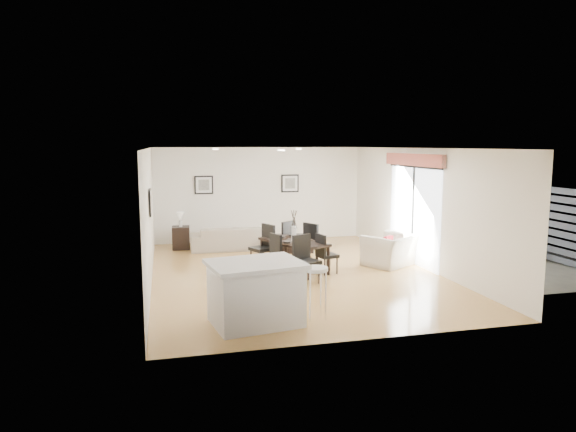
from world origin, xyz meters
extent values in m
plane|color=tan|center=(0.00, 0.00, 0.00)|extent=(8.00, 8.00, 0.00)
cube|color=white|center=(0.00, 4.00, 1.35)|extent=(6.00, 0.04, 2.70)
cube|color=white|center=(0.00, -4.00, 1.35)|extent=(6.00, 0.04, 2.70)
cube|color=white|center=(-3.00, 0.00, 1.35)|extent=(0.04, 8.00, 2.70)
cube|color=white|center=(3.00, 0.00, 1.35)|extent=(0.04, 8.00, 2.70)
cube|color=white|center=(0.00, 0.00, 2.70)|extent=(6.00, 8.00, 0.02)
imported|color=gray|center=(-1.00, 2.84, 0.31)|extent=(2.15, 0.90, 0.62)
imported|color=beige|center=(2.34, 0.15, 0.36)|extent=(1.45, 1.40, 0.72)
imported|color=#315424|center=(5.60, -0.24, 0.30)|extent=(0.61, 0.55, 0.60)
imported|color=#315424|center=(5.73, 1.16, 0.29)|extent=(0.41, 0.41, 0.58)
cube|color=black|center=(0.05, 0.20, 0.65)|extent=(1.38, 1.81, 0.05)
cylinder|color=black|center=(0.03, -0.63, 0.31)|extent=(0.06, 0.06, 0.62)
cylinder|color=black|center=(-0.57, 0.76, 0.31)|extent=(0.06, 0.06, 0.62)
cylinder|color=black|center=(0.67, -0.36, 0.31)|extent=(0.06, 0.06, 0.62)
cylinder|color=black|center=(0.08, 1.03, 0.31)|extent=(0.06, 0.06, 0.62)
cube|color=black|center=(-0.59, -0.20, 0.41)|extent=(0.53, 0.53, 0.07)
cube|color=black|center=(-0.43, -0.14, 0.66)|extent=(0.20, 0.40, 0.48)
cylinder|color=black|center=(-0.80, -0.12, 0.19)|extent=(0.03, 0.03, 0.37)
cylinder|color=black|center=(-0.51, 0.00, 0.19)|extent=(0.03, 0.03, 0.37)
cylinder|color=black|center=(-0.68, -0.41, 0.19)|extent=(0.03, 0.03, 0.37)
cylinder|color=black|center=(-0.39, -0.29, 0.19)|extent=(0.03, 0.03, 0.37)
cube|color=black|center=(-0.59, 0.61, 0.44)|extent=(0.59, 0.59, 0.08)
cube|color=black|center=(-0.42, 0.69, 0.72)|extent=(0.24, 0.42, 0.53)
cylinder|color=black|center=(-0.82, 0.69, 0.20)|extent=(0.03, 0.03, 0.40)
cylinder|color=black|center=(-0.51, 0.84, 0.20)|extent=(0.03, 0.03, 0.40)
cylinder|color=black|center=(-0.68, 0.38, 0.20)|extent=(0.03, 0.03, 0.40)
cylinder|color=black|center=(-0.36, 0.52, 0.20)|extent=(0.03, 0.03, 0.40)
cube|color=black|center=(0.70, -0.20, 0.39)|extent=(0.47, 0.47, 0.07)
cube|color=black|center=(0.54, -0.24, 0.64)|extent=(0.13, 0.39, 0.47)
cylinder|color=black|center=(0.88, -0.32, 0.18)|extent=(0.03, 0.03, 0.36)
cylinder|color=black|center=(0.59, -0.39, 0.18)|extent=(0.03, 0.03, 0.36)
cylinder|color=black|center=(0.82, -0.02, 0.18)|extent=(0.03, 0.03, 0.36)
cylinder|color=black|center=(0.52, -0.09, 0.18)|extent=(0.03, 0.03, 0.36)
cube|color=black|center=(0.70, 0.61, 0.45)|extent=(0.61, 0.61, 0.08)
cube|color=black|center=(0.53, 0.51, 0.73)|extent=(0.27, 0.42, 0.54)
cylinder|color=black|center=(0.94, 0.54, 0.20)|extent=(0.04, 0.04, 0.41)
cylinder|color=black|center=(0.63, 0.37, 0.20)|extent=(0.04, 0.04, 0.41)
cylinder|color=black|center=(0.77, 0.84, 0.20)|extent=(0.04, 0.04, 0.41)
cylinder|color=black|center=(0.46, 0.68, 0.20)|extent=(0.04, 0.04, 0.41)
cube|color=black|center=(0.05, -0.88, 0.44)|extent=(0.57, 0.57, 0.08)
cube|color=black|center=(-0.02, -0.70, 0.71)|extent=(0.42, 0.22, 0.52)
cylinder|color=black|center=(-0.04, -1.10, 0.20)|extent=(0.03, 0.03, 0.40)
cylinder|color=black|center=(-0.17, -0.79, 0.20)|extent=(0.03, 0.03, 0.40)
cylinder|color=black|center=(0.28, -0.97, 0.20)|extent=(0.03, 0.03, 0.40)
cylinder|color=black|center=(0.15, -0.66, 0.20)|extent=(0.03, 0.03, 0.40)
cube|color=black|center=(0.05, 1.28, 0.43)|extent=(0.60, 0.60, 0.08)
cube|color=black|center=(0.16, 1.12, 0.71)|extent=(0.39, 0.29, 0.52)
cylinder|color=black|center=(0.10, 1.52, 0.20)|extent=(0.03, 0.03, 0.40)
cylinder|color=black|center=(0.29, 1.23, 0.20)|extent=(0.03, 0.03, 0.40)
cylinder|color=black|center=(-0.18, 1.33, 0.20)|extent=(0.03, 0.03, 0.40)
cylinder|color=black|center=(0.01, 1.04, 0.20)|extent=(0.03, 0.03, 0.40)
cylinder|color=white|center=(0.05, 0.20, 0.84)|extent=(0.11, 0.11, 0.33)
cylinder|color=black|center=(0.34, 0.20, 0.68)|extent=(0.32, 0.32, 0.01)
cylinder|color=black|center=(0.34, 0.20, 0.71)|extent=(0.17, 0.17, 0.05)
cylinder|color=black|center=(0.14, 0.69, 0.68)|extent=(0.32, 0.32, 0.01)
cylinder|color=black|center=(0.14, 0.69, 0.71)|extent=(0.17, 0.17, 0.05)
cylinder|color=black|center=(-0.17, 0.50, 0.68)|extent=(0.32, 0.32, 0.01)
cylinder|color=black|center=(-0.17, 0.50, 0.71)|extent=(0.17, 0.17, 0.05)
cylinder|color=black|center=(-0.17, -0.10, 0.68)|extent=(0.32, 0.32, 0.01)
cylinder|color=black|center=(-0.17, -0.10, 0.71)|extent=(0.17, 0.17, 0.05)
cylinder|color=black|center=(0.14, -0.29, 0.68)|extent=(0.32, 0.32, 0.01)
cylinder|color=black|center=(0.14, -0.29, 0.71)|extent=(0.17, 0.17, 0.05)
cube|color=black|center=(0.53, 2.22, 0.21)|extent=(1.14, 0.80, 0.42)
cube|color=black|center=(-2.29, 3.22, 0.30)|extent=(0.48, 0.48, 0.61)
cylinder|color=white|center=(-2.29, 3.22, 0.69)|extent=(0.09, 0.09, 0.17)
cone|color=white|center=(-2.29, 3.22, 0.89)|extent=(0.20, 0.20, 0.22)
cube|color=#A7151F|center=(2.24, 0.04, 0.56)|extent=(0.30, 0.25, 0.30)
cube|color=silver|center=(-1.37, -2.96, 0.46)|extent=(1.44, 1.17, 0.92)
cube|color=silver|center=(-1.37, -2.96, 0.95)|extent=(1.56, 1.30, 0.06)
cylinder|color=silver|center=(-0.39, -2.96, 0.81)|extent=(0.38, 0.38, 0.06)
cylinder|color=silver|center=(-0.26, -2.84, 0.41)|extent=(0.03, 0.03, 0.81)
cylinder|color=silver|center=(-0.52, -2.84, 0.41)|extent=(0.03, 0.03, 0.81)
cylinder|color=silver|center=(-0.52, -3.09, 0.41)|extent=(0.03, 0.03, 0.81)
cylinder|color=silver|center=(-0.26, -3.09, 0.41)|extent=(0.03, 0.03, 0.81)
cube|color=black|center=(-1.60, 3.97, 1.65)|extent=(0.52, 0.03, 0.52)
cube|color=white|center=(-1.60, 3.97, 1.65)|extent=(0.44, 0.04, 0.44)
cube|color=#60605B|center=(-1.60, 3.97, 1.65)|extent=(0.30, 0.04, 0.30)
cube|color=black|center=(0.90, 3.97, 1.65)|extent=(0.52, 0.03, 0.52)
cube|color=white|center=(0.90, 3.97, 1.65)|extent=(0.44, 0.04, 0.44)
cube|color=#60605B|center=(0.90, 3.97, 1.65)|extent=(0.30, 0.04, 0.30)
cube|color=black|center=(-2.97, -0.20, 1.65)|extent=(0.03, 0.52, 0.52)
cube|color=white|center=(-2.97, -0.20, 1.65)|extent=(0.04, 0.44, 0.44)
cube|color=#60605B|center=(-2.97, -0.20, 1.65)|extent=(0.04, 0.30, 0.30)
cube|color=white|center=(2.98, 0.30, 1.12)|extent=(0.02, 2.40, 2.25)
cube|color=black|center=(2.96, 0.30, 1.12)|extent=(0.03, 0.05, 2.25)
cube|color=black|center=(2.96, 0.30, 2.27)|extent=(0.03, 2.50, 0.05)
cube|color=maroon|center=(2.92, 0.30, 2.43)|extent=(0.10, 2.70, 0.28)
plane|color=gray|center=(5.00, 0.30, 0.00)|extent=(6.00, 6.00, 0.00)
cube|color=#2C2C2E|center=(6.20, 0.30, 0.90)|extent=(0.08, 5.50, 1.80)
cube|color=brown|center=(6.05, 2.70, 1.00)|extent=(0.35, 0.35, 2.00)
camera|label=1|loc=(-2.70, -10.58, 2.78)|focal=32.00mm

